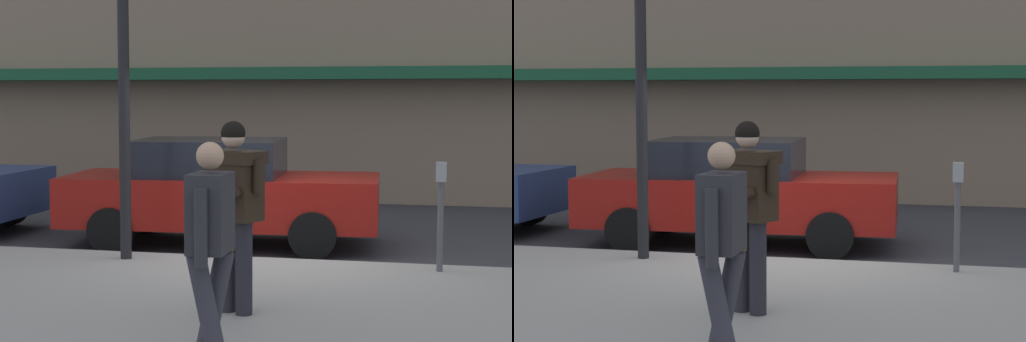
# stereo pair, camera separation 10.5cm
# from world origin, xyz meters

# --- Properties ---
(ground_plane) EXTENTS (80.00, 80.00, 0.00)m
(ground_plane) POSITION_xyz_m (0.00, 0.00, 0.00)
(ground_plane) COLOR #333338
(sidewalk) EXTENTS (32.00, 5.30, 0.14)m
(sidewalk) POSITION_xyz_m (1.00, -2.85, 0.07)
(sidewalk) COLOR #99968E
(sidewalk) RESTS_ON ground
(curb_paint_line) EXTENTS (28.00, 0.12, 0.01)m
(curb_paint_line) POSITION_xyz_m (1.00, 0.05, 0.00)
(curb_paint_line) COLOR silver
(curb_paint_line) RESTS_ON ground
(parked_sedan_mid) EXTENTS (4.61, 2.15, 1.54)m
(parked_sedan_mid) POSITION_xyz_m (-1.10, 1.29, 0.79)
(parked_sedan_mid) COLOR maroon
(parked_sedan_mid) RESTS_ON ground
(man_texting_on_phone) EXTENTS (0.62, 0.65, 1.81)m
(man_texting_on_phone) POSITION_xyz_m (0.18, -2.96, 1.25)
(man_texting_on_phone) COLOR #23232B
(man_texting_on_phone) RESTS_ON sidewalk
(pedestrian_with_bag) EXTENTS (0.33, 0.72, 1.70)m
(pedestrian_with_bag) POSITION_xyz_m (0.36, -4.43, 1.11)
(pedestrian_with_bag) COLOR #33333D
(pedestrian_with_bag) RESTS_ON sidewalk
(street_lamp_post) EXTENTS (0.36, 0.36, 4.88)m
(street_lamp_post) POSITION_xyz_m (-1.79, -0.65, 3.14)
(street_lamp_post) COLOR black
(street_lamp_post) RESTS_ON sidewalk
(parking_meter) EXTENTS (0.12, 0.18, 1.27)m
(parking_meter) POSITION_xyz_m (2.04, -0.60, 0.97)
(parking_meter) COLOR #4C4C51
(parking_meter) RESTS_ON sidewalk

